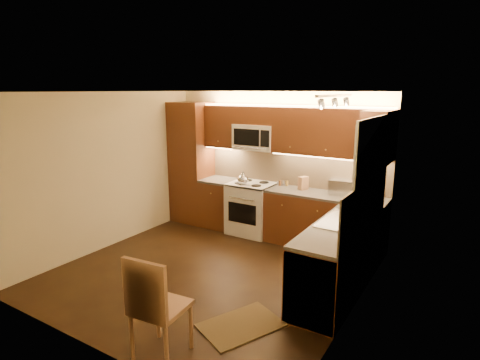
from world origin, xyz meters
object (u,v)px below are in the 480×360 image
Objects in this scene: toaster_oven at (343,187)px; soap_bottle at (370,201)px; dining_chair at (161,305)px; knife_block at (303,183)px; sink at (344,216)px; stove at (252,208)px; kettle at (243,178)px; microwave at (256,137)px.

toaster_oven reaches higher than soap_bottle.
dining_chair is (-0.62, -3.56, -0.49)m from toaster_oven.
toaster_oven is at bearing 28.12° from knife_block.
soap_bottle is at bearing -48.74° from toaster_oven.
knife_block is at bearing 85.01° from dining_chair.
dining_chair is at bearing -105.32° from toaster_oven.
sink is 1.65m from knife_block.
toaster_oven is 0.65m from knife_block.
stove is 1.07× the size of sink.
knife_block is at bearing 138.46° from soap_bottle.
sink is at bearing -43.57° from kettle.
dining_chair is (1.03, -3.21, -0.50)m from kettle.
soap_bottle is (2.20, -0.17, -0.04)m from kettle.
toaster_oven is at bearing 116.17° from soap_bottle.
knife_block reaches higher than soap_bottle.
kettle reaches higher than toaster_oven.
sink is (2.00, -1.26, -0.74)m from microwave.
soap_bottle reaches higher than sink.
toaster_oven is 1.80× the size of knife_block.
microwave is 0.75m from kettle.
kettle is 1.04m from knife_block.
knife_block is (-0.65, -0.06, -0.01)m from toaster_oven.
microwave is at bearing 90.00° from stove.
stove is at bearing -178.77° from toaster_oven.
kettle is 0.22× the size of dining_chair.
stove is at bearing 150.64° from sink.
dining_chair is (0.03, -3.50, -0.48)m from knife_block.
sink is 4.44× the size of soap_bottle.
microwave reaches higher than toaster_oven.
microwave is 0.88× the size of sink.
kettle reaches higher than dining_chair.
microwave is 2.28m from soap_bottle.
dining_chair is at bearing -74.91° from microwave.
toaster_oven is at bearing 1.78° from microwave.
stove is 3.51m from dining_chair.
soap_bottle is at bearing -12.53° from microwave.
soap_bottle is (2.12, -0.47, -0.72)m from microwave.
stove is 1.08m from knife_block.
toaster_oven is (-0.44, 1.31, 0.04)m from sink.
kettle is at bearing -140.81° from knife_block.
sink is 0.81× the size of dining_chair.
microwave is 3.82m from dining_chair.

